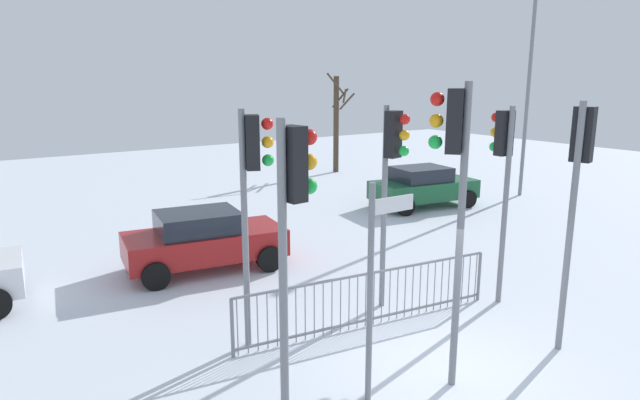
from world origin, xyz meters
name	(u,v)px	position (x,y,z in m)	size (l,w,h in m)	color
ground_plane	(445,367)	(0.00, 0.00, 0.00)	(60.00, 60.00, 0.00)	silver
traffic_light_mid_right	(292,211)	(-2.96, -0.11, 3.07)	(0.57, 0.34, 4.19)	slate
traffic_light_foreground_right	(252,176)	(-2.16, 2.46, 3.04)	(0.54, 0.39, 4.14)	slate
traffic_light_foreground_left	(454,169)	(-0.38, -0.29, 3.36)	(0.46, 0.48, 4.59)	slate
traffic_light_rear_right	(579,170)	(2.26, -0.62, 3.14)	(0.56, 0.37, 4.28)	slate
traffic_light_mid_left	(503,160)	(2.96, 1.41, 3.00)	(0.34, 0.57, 4.09)	slate
traffic_light_rear_left	(392,162)	(0.82, 2.36, 3.02)	(0.37, 0.55, 4.11)	slate
direction_sign_post	(374,282)	(-1.56, 0.01, 1.82)	(0.79, 0.09, 3.25)	slate
pedestrian_guard_railing	(370,298)	(-0.02, 1.92, 0.55)	(5.43, 0.78, 1.07)	slate
car_red_near	(203,239)	(-1.38, 6.66, 0.77)	(4.01, 2.38, 1.47)	maroon
car_green_mid	(423,186)	(7.83, 8.45, 0.77)	(4.01, 2.40, 1.47)	#195933
street_lamp	(530,70)	(12.50, 7.68, 4.90)	(0.36, 0.36, 8.20)	slate
bare_tree_left	(337,121)	(9.69, 16.31, 2.50)	(1.31, 1.29, 4.83)	#473828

